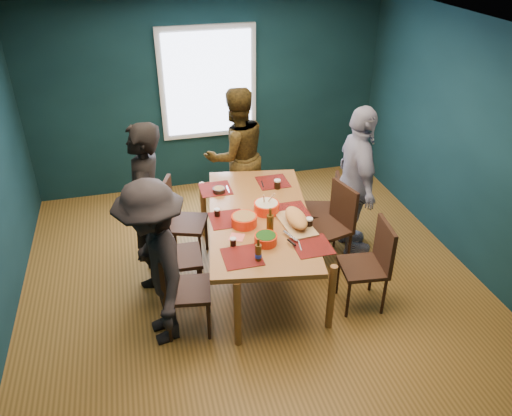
{
  "coord_description": "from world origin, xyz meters",
  "views": [
    {
      "loc": [
        -1.06,
        -4.29,
        3.59
      ],
      "look_at": [
        0.06,
        0.06,
        0.92
      ],
      "focal_mm": 35.0,
      "sensor_mm": 36.0,
      "label": 1
    }
  ],
  "objects_px": {
    "bowl_salad": "(244,220)",
    "person_back": "(236,155)",
    "chair_left_mid": "(170,251)",
    "cutting_board": "(296,219)",
    "bowl_dumpling": "(266,207)",
    "bowl_herbs": "(266,239)",
    "chair_right_mid": "(335,219)",
    "person_right": "(357,183)",
    "chair_right_far": "(329,204)",
    "person_near_left": "(155,265)",
    "chair_left_near": "(177,283)",
    "chair_left_far": "(177,216)",
    "person_far_left": "(146,207)",
    "chair_right_near": "(373,259)",
    "dining_table": "(259,221)"
  },
  "relations": [
    {
      "from": "bowl_salad",
      "to": "person_back",
      "type": "bearing_deg",
      "value": 80.48
    },
    {
      "from": "chair_left_mid",
      "to": "cutting_board",
      "type": "xyz_separation_m",
      "value": [
        1.3,
        -0.19,
        0.29
      ]
    },
    {
      "from": "bowl_dumpling",
      "to": "bowl_herbs",
      "type": "distance_m",
      "value": 0.59
    },
    {
      "from": "chair_right_mid",
      "to": "person_right",
      "type": "xyz_separation_m",
      "value": [
        0.31,
        0.18,
        0.34
      ]
    },
    {
      "from": "chair_right_far",
      "to": "person_near_left",
      "type": "relative_size",
      "value": 0.52
    },
    {
      "from": "chair_left_near",
      "to": "chair_left_far",
      "type": "bearing_deg",
      "value": 92.43
    },
    {
      "from": "chair_left_near",
      "to": "cutting_board",
      "type": "bearing_deg",
      "value": 23.44
    },
    {
      "from": "person_back",
      "to": "bowl_salad",
      "type": "xyz_separation_m",
      "value": [
        -0.25,
        -1.51,
        -0.03
      ]
    },
    {
      "from": "person_far_left",
      "to": "person_back",
      "type": "relative_size",
      "value": 1.04
    },
    {
      "from": "chair_right_near",
      "to": "cutting_board",
      "type": "relative_size",
      "value": 1.43
    },
    {
      "from": "chair_left_far",
      "to": "bowl_herbs",
      "type": "height_order",
      "value": "chair_left_far"
    },
    {
      "from": "chair_right_far",
      "to": "bowl_dumpling",
      "type": "bearing_deg",
      "value": -137.29
    },
    {
      "from": "person_near_left",
      "to": "chair_left_far",
      "type": "bearing_deg",
      "value": 156.86
    },
    {
      "from": "dining_table",
      "to": "chair_right_far",
      "type": "bearing_deg",
      "value": 35.96
    },
    {
      "from": "person_near_left",
      "to": "person_back",
      "type": "bearing_deg",
      "value": 140.62
    },
    {
      "from": "chair_right_mid",
      "to": "person_far_left",
      "type": "relative_size",
      "value": 0.53
    },
    {
      "from": "person_far_left",
      "to": "bowl_salad",
      "type": "xyz_separation_m",
      "value": [
        0.96,
        -0.41,
        -0.07
      ]
    },
    {
      "from": "chair_left_far",
      "to": "chair_left_mid",
      "type": "relative_size",
      "value": 1.02
    },
    {
      "from": "chair_left_near",
      "to": "chair_right_mid",
      "type": "bearing_deg",
      "value": 28.75
    },
    {
      "from": "cutting_board",
      "to": "person_near_left",
      "type": "bearing_deg",
      "value": -170.85
    },
    {
      "from": "dining_table",
      "to": "person_far_left",
      "type": "bearing_deg",
      "value": 177.25
    },
    {
      "from": "bowl_dumpling",
      "to": "cutting_board",
      "type": "xyz_separation_m",
      "value": [
        0.22,
        -0.33,
        0.01
      ]
    },
    {
      "from": "dining_table",
      "to": "chair_left_near",
      "type": "height_order",
      "value": "chair_left_near"
    },
    {
      "from": "chair_right_far",
      "to": "person_near_left",
      "type": "height_order",
      "value": "person_near_left"
    },
    {
      "from": "chair_right_near",
      "to": "person_near_left",
      "type": "xyz_separation_m",
      "value": [
        -2.14,
        0.08,
        0.27
      ]
    },
    {
      "from": "chair_left_mid",
      "to": "person_right",
      "type": "xyz_separation_m",
      "value": [
        2.21,
        0.34,
        0.33
      ]
    },
    {
      "from": "chair_left_mid",
      "to": "bowl_herbs",
      "type": "relative_size",
      "value": 4.44
    },
    {
      "from": "dining_table",
      "to": "person_right",
      "type": "relative_size",
      "value": 1.25
    },
    {
      "from": "chair_left_mid",
      "to": "cutting_board",
      "type": "height_order",
      "value": "chair_left_mid"
    },
    {
      "from": "chair_right_mid",
      "to": "bowl_salad",
      "type": "distance_m",
      "value": 1.17
    },
    {
      "from": "bowl_salad",
      "to": "cutting_board",
      "type": "relative_size",
      "value": 0.39
    },
    {
      "from": "bowl_dumpling",
      "to": "bowl_herbs",
      "type": "xyz_separation_m",
      "value": [
        -0.17,
        -0.57,
        -0.01
      ]
    },
    {
      "from": "dining_table",
      "to": "chair_right_far",
      "type": "xyz_separation_m",
      "value": [
        1.01,
        0.49,
        -0.22
      ]
    },
    {
      "from": "chair_right_far",
      "to": "bowl_dumpling",
      "type": "distance_m",
      "value": 1.08
    },
    {
      "from": "chair_left_mid",
      "to": "cutting_board",
      "type": "bearing_deg",
      "value": -5.54
    },
    {
      "from": "chair_right_mid",
      "to": "chair_left_far",
      "type": "bearing_deg",
      "value": 149.77
    },
    {
      "from": "chair_left_near",
      "to": "cutting_board",
      "type": "xyz_separation_m",
      "value": [
        1.28,
        0.33,
        0.31
      ]
    },
    {
      "from": "chair_left_far",
      "to": "bowl_dumpling",
      "type": "relative_size",
      "value": 3.67
    },
    {
      "from": "chair_left_near",
      "to": "person_near_left",
      "type": "xyz_separation_m",
      "value": [
        -0.18,
        -0.04,
        0.28
      ]
    },
    {
      "from": "chair_right_far",
      "to": "person_far_left",
      "type": "bearing_deg",
      "value": -157.17
    },
    {
      "from": "chair_left_near",
      "to": "cutting_board",
      "type": "distance_m",
      "value": 1.36
    },
    {
      "from": "chair_left_far",
      "to": "bowl_salad",
      "type": "bearing_deg",
      "value": -28.31
    },
    {
      "from": "chair_left_far",
      "to": "chair_right_near",
      "type": "distance_m",
      "value": 2.24
    },
    {
      "from": "chair_right_near",
      "to": "person_back",
      "type": "bearing_deg",
      "value": 120.64
    },
    {
      "from": "chair_left_far",
      "to": "bowl_dumpling",
      "type": "height_order",
      "value": "bowl_dumpling"
    },
    {
      "from": "bowl_herbs",
      "to": "chair_right_mid",
      "type": "bearing_deg",
      "value": 30.74
    },
    {
      "from": "person_near_left",
      "to": "person_right",
      "type": "bearing_deg",
      "value": 102.18
    },
    {
      "from": "dining_table",
      "to": "person_back",
      "type": "xyz_separation_m",
      "value": [
        0.05,
        1.36,
        0.16
      ]
    },
    {
      "from": "chair_left_near",
      "to": "bowl_herbs",
      "type": "distance_m",
      "value": 0.95
    },
    {
      "from": "chair_left_far",
      "to": "bowl_dumpling",
      "type": "distance_m",
      "value": 1.09
    }
  ]
}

